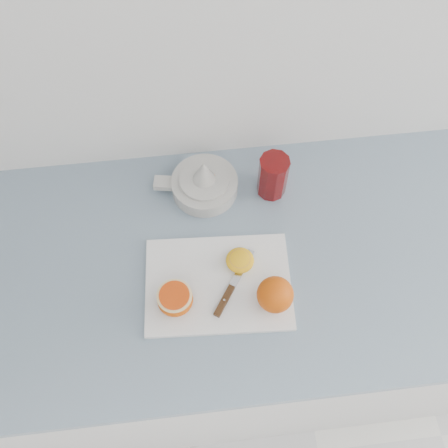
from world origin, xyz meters
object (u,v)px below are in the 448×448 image
object	(u,v)px
cutting_board	(218,284)
citrus_juicer	(204,183)
red_tumbler	(273,177)
half_orange	(175,299)
counter	(242,318)

from	to	relation	value
cutting_board	citrus_juicer	size ratio (longest dim) A/B	1.56
cutting_board	red_tumbler	world-z (taller)	red_tumbler
citrus_juicer	red_tumbler	distance (m)	0.16
half_orange	cutting_board	bearing A→B (deg)	20.60
counter	cutting_board	distance (m)	0.46
counter	citrus_juicer	bearing A→B (deg)	113.98
cutting_board	citrus_juicer	xyz separation A→B (m)	(-0.01, 0.25, 0.02)
cutting_board	red_tumbler	bearing A→B (deg)	56.35
half_orange	counter	bearing A→B (deg)	30.16
cutting_board	half_orange	world-z (taller)	half_orange
half_orange	citrus_juicer	bearing A→B (deg)	73.05
counter	cutting_board	world-z (taller)	cutting_board
cutting_board	half_orange	distance (m)	0.10
cutting_board	citrus_juicer	distance (m)	0.25
red_tumbler	half_orange	bearing A→B (deg)	-132.93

